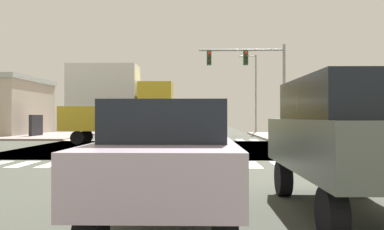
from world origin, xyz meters
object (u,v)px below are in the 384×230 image
at_px(street_lamp, 253,86).
at_px(sedan_trailing_3, 161,121).
at_px(suv_nearside_1, 124,119).
at_px(box_truck_middle_1, 118,102).
at_px(suv_outer_4, 155,119).
at_px(suv_farside_2, 144,120).
at_px(sedan_leading_2, 169,155).
at_px(sedan_queued_1, 169,120).
at_px(traffic_signal_mast, 251,70).
at_px(suv_crossing_3, 348,133).

relative_size(street_lamp, sedan_trailing_3, 1.83).
distance_m(suv_nearside_1, box_truck_middle_1, 14.51).
xyz_separation_m(box_truck_middle_1, suv_outer_4, (0.68, 14.61, -1.17)).
xyz_separation_m(suv_nearside_1, suv_outer_4, (3.00, 0.33, 0.00)).
relative_size(suv_farside_2, box_truck_middle_1, 0.64).
relative_size(sedan_leading_2, sedan_trailing_3, 1.00).
relative_size(street_lamp, sedan_queued_1, 1.83).
height_order(traffic_signal_mast, street_lamp, street_lamp).
distance_m(street_lamp, box_truck_middle_1, 18.88).
height_order(suv_nearside_1, suv_outer_4, same).
bearing_deg(sedan_leading_2, traffic_signal_mast, 79.81).
distance_m(sedan_leading_2, box_truck_middle_1, 19.54).
bearing_deg(box_truck_middle_1, suv_crossing_3, 23.40).
bearing_deg(suv_farside_2, sedan_queued_1, -90.00).
height_order(street_lamp, sedan_queued_1, street_lamp).
height_order(street_lamp, sedan_trailing_3, street_lamp).
height_order(sedan_trailing_3, box_truck_middle_1, box_truck_middle_1).
bearing_deg(box_truck_middle_1, suv_nearside_1, -170.76).
bearing_deg(box_truck_middle_1, traffic_signal_mast, 112.07).
xyz_separation_m(traffic_signal_mast, sedan_queued_1, (-8.03, 27.37, -3.85)).
distance_m(street_lamp, suv_outer_4, 10.35).
relative_size(suv_nearside_1, suv_outer_4, 1.00).
bearing_deg(suv_outer_4, sedan_leading_2, 96.80).
height_order(suv_farside_2, suv_outer_4, same).
relative_size(traffic_signal_mast, street_lamp, 0.86).
height_order(traffic_signal_mast, sedan_trailing_3, traffic_signal_mast).
xyz_separation_m(suv_farside_2, suv_crossing_3, (7.00, -24.73, 0.00)).
height_order(sedan_leading_2, box_truck_middle_1, box_truck_middle_1).
relative_size(traffic_signal_mast, sedan_trailing_3, 1.57).
distance_m(suv_crossing_3, suv_outer_4, 33.10).
relative_size(sedan_queued_1, box_truck_middle_1, 0.60).
distance_m(suv_nearside_1, sedan_queued_1, 16.89).
relative_size(suv_nearside_1, box_truck_middle_1, 0.64).
distance_m(street_lamp, sedan_queued_1, 18.51).
height_order(sedan_queued_1, suv_outer_4, suv_outer_4).
height_order(suv_crossing_3, suv_outer_4, same).
distance_m(sedan_leading_2, sedan_trailing_3, 39.45).
bearing_deg(suv_farside_2, box_truck_middle_1, 84.46).
bearing_deg(suv_nearside_1, traffic_signal_mast, 135.76).
bearing_deg(suv_outer_4, sedan_trailing_3, -90.00).
xyz_separation_m(sedan_queued_1, suv_outer_4, (0.00, -16.28, 0.28)).
relative_size(sedan_queued_1, sedan_trailing_3, 1.00).
height_order(suv_crossing_3, sedan_queued_1, suv_crossing_3).
bearing_deg(sedan_queued_1, suv_farside_2, 90.00).
bearing_deg(suv_nearside_1, street_lamp, -174.17).
bearing_deg(sedan_leading_2, sedan_trailing_3, 95.82).
xyz_separation_m(sedan_queued_1, sedan_leading_2, (4.00, -49.82, 0.00)).
distance_m(street_lamp, sedan_leading_2, 35.16).
bearing_deg(box_truck_middle_1, sedan_queued_1, 178.74).
distance_m(sedan_queued_1, sedan_trailing_3, 10.57).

